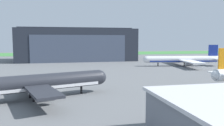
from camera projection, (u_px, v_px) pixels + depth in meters
The scene contains 5 objects.
ground_plane at pixel (53, 89), 65.54m from camera, with size 440.00×440.00×0.00m, color slate.
grass_field_strip at pixel (58, 54), 235.05m from camera, with size 440.00×56.00×0.08m, color #408540.
maintenance_hangar at pixel (77, 45), 160.41m from camera, with size 77.16×36.37×22.55m.
airliner_near_left at pixel (38, 83), 53.82m from camera, with size 34.32×29.30×12.57m.
airliner_far_right at pixel (183, 59), 123.86m from camera, with size 42.31×38.85×11.36m.
Camera 1 is at (2.49, -66.64, 13.70)m, focal length 37.03 mm.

